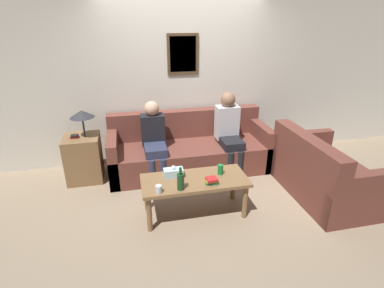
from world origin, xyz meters
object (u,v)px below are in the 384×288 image
coffee_table (195,184)px  person_right (229,129)px  couch_side (324,175)px  drinking_glass (159,189)px  person_left (154,138)px  couch_main (189,150)px  wine_bottle (181,181)px

coffee_table → person_right: person_right is taller
couch_side → person_right: person_right is taller
drinking_glass → coffee_table: bearing=23.8°
drinking_glass → person_left: (0.08, 1.25, 0.09)m
person_right → couch_main: bearing=165.4°
drinking_glass → person_left: 1.25m
coffee_table → wine_bottle: wine_bottle is taller
couch_side → drinking_glass: (-2.20, -0.23, 0.22)m
person_right → wine_bottle: bearing=-128.4°
couch_side → person_right: (-0.98, 1.02, 0.35)m
couch_side → drinking_glass: 2.22m
couch_side → coffee_table: bearing=91.1°
person_right → couch_side: bearing=-46.0°
couch_main → wine_bottle: (-0.39, -1.38, 0.28)m
wine_bottle → coffee_table: bearing=42.2°
person_right → coffee_table: bearing=-126.4°
wine_bottle → person_right: (0.97, 1.23, 0.07)m
couch_main → wine_bottle: couch_main is taller
couch_main → drinking_glass: size_ratio=28.31×
coffee_table → person_right: (0.77, 1.05, 0.24)m
couch_main → couch_side: same height
drinking_glass → person_right: bearing=45.6°
couch_main → drinking_glass: couch_main is taller
coffee_table → person_right: 1.33m
drinking_glass → person_left: size_ratio=0.08×
couch_side → drinking_glass: bearing=95.9°
person_right → drinking_glass: bearing=-134.4°
coffee_table → drinking_glass: (-0.44, -0.20, 0.11)m
couch_side → person_right: size_ratio=1.19×
coffee_table → drinking_glass: 0.50m
coffee_table → person_left: 1.13m
person_left → couch_side: bearing=-25.7°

